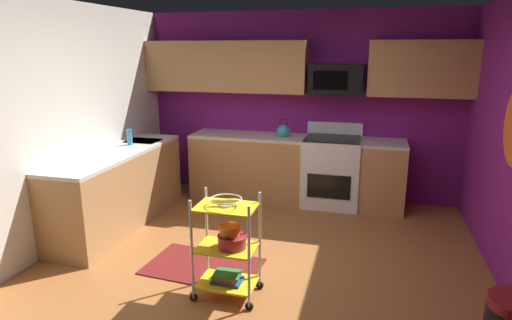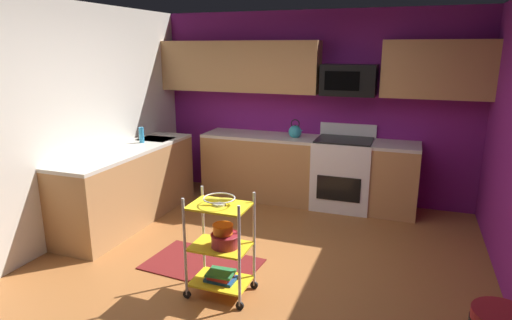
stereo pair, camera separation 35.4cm
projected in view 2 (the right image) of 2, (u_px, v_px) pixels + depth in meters
The scene contains 15 objects.
floor at pixel (253, 274), 4.20m from camera, with size 4.40×4.80×0.04m, color #995B2D.
wall_back at pixel (313, 107), 6.08m from camera, with size 4.52×0.06×2.60m, color #751970.
wall_left at pixel (57, 126), 4.61m from camera, with size 0.06×4.80×2.60m, color silver.
counter_run at pixel (235, 176), 5.72m from camera, with size 3.67×2.76×0.92m.
oven_range at pixel (343, 173), 5.82m from camera, with size 0.76×0.65×1.10m.
upper_cabinets at pixel (303, 67), 5.80m from camera, with size 4.40×0.33×0.70m.
microwave at pixel (349, 80), 5.61m from camera, with size 0.70×0.39×0.40m.
rolling_cart at pixel (220, 246), 3.71m from camera, with size 0.56×0.37×0.91m.
fruit_bowl at pixel (219, 200), 3.61m from camera, with size 0.27×0.27×0.07m.
mixing_bowl_large at pixel (225, 240), 3.68m from camera, with size 0.25×0.25×0.11m.
mixing_bowl_small at pixel (223, 229), 3.67m from camera, with size 0.18×0.18×0.08m.
book_stack at pixel (221, 276), 3.78m from camera, with size 0.26×0.20×0.08m.
kettle at pixel (295, 132), 5.91m from camera, with size 0.21×0.18×0.26m.
dish_soap_bottle at pixel (142, 135), 5.55m from camera, with size 0.06×0.06×0.20m, color #2D8CBF.
floor_rug at pixel (202, 264), 4.33m from camera, with size 1.10×0.70×0.01m, color maroon.
Camera 2 is at (1.32, -3.55, 2.10)m, focal length 30.39 mm.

